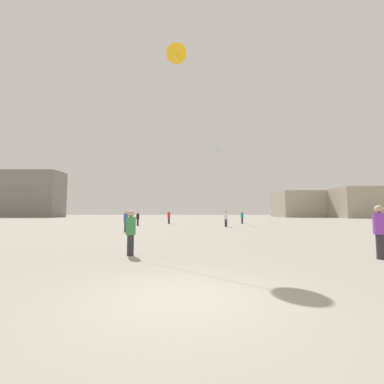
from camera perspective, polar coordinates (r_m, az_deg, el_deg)
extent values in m
plane|color=#9E9689|center=(5.31, -1.84, -22.01)|extent=(300.00, 300.00, 0.00)
cylinder|color=#2D2D33|center=(22.17, -14.13, -7.38)|extent=(0.26, 0.26, 0.78)
cylinder|color=#3351B7|center=(22.14, -14.09, -5.49)|extent=(0.37, 0.37, 0.68)
sphere|color=tan|center=(22.14, -14.07, -4.28)|extent=(0.26, 0.26, 0.26)
cylinder|color=#2D2D33|center=(29.13, 7.34, -6.68)|extent=(0.27, 0.27, 0.83)
cylinder|color=white|center=(29.10, 7.33, -5.15)|extent=(0.40, 0.40, 0.72)
sphere|color=tan|center=(29.10, 7.32, -4.17)|extent=(0.27, 0.27, 0.27)
cylinder|color=#2D2D33|center=(37.63, 10.80, -6.12)|extent=(0.26, 0.26, 0.81)
cylinder|color=teal|center=(37.62, 10.78, -4.98)|extent=(0.39, 0.39, 0.70)
sphere|color=tan|center=(37.61, 10.77, -4.24)|extent=(0.26, 0.26, 0.26)
cylinder|color=#2D2D33|center=(32.45, -11.66, -6.46)|extent=(0.24, 0.24, 0.74)
cylinder|color=black|center=(32.43, -11.64, -5.24)|extent=(0.36, 0.36, 0.65)
sphere|color=tan|center=(32.43, -11.62, -4.45)|extent=(0.24, 0.24, 0.24)
cylinder|color=#2D2D33|center=(11.27, 35.65, -9.60)|extent=(0.28, 0.28, 0.84)
cylinder|color=purple|center=(11.22, 35.47, -5.59)|extent=(0.40, 0.40, 0.73)
sphere|color=tan|center=(11.21, 35.36, -3.02)|extent=(0.28, 0.28, 0.28)
cylinder|color=#2D2D33|center=(10.25, -13.17, -11.13)|extent=(0.25, 0.25, 0.76)
cylinder|color=#388C47|center=(10.19, -13.10, -7.16)|extent=(0.36, 0.36, 0.66)
sphere|color=tan|center=(10.18, -13.05, -4.60)|extent=(0.25, 0.25, 0.25)
cylinder|color=#2D2D33|center=(36.93, -5.03, -6.20)|extent=(0.27, 0.27, 0.83)
cylinder|color=red|center=(36.91, -5.02, -5.00)|extent=(0.40, 0.40, 0.72)
sphere|color=tan|center=(36.91, -5.01, -4.23)|extent=(0.27, 0.27, 0.27)
cone|color=yellow|center=(14.24, -3.41, 27.80)|extent=(1.12, 1.00, 0.74)
sphere|color=yellow|center=(14.02, -3.15, 27.35)|extent=(0.10, 0.10, 0.10)
sphere|color=yellow|center=(13.81, -2.88, 26.89)|extent=(0.10, 0.10, 0.10)
sphere|color=yellow|center=(13.59, -2.60, 26.41)|extent=(0.10, 0.10, 0.10)
cylinder|color=silver|center=(11.66, -7.72, 13.84)|extent=(1.55, 2.15, 7.89)
pyramid|color=#1EB2C6|center=(37.77, 5.82, 9.05)|extent=(0.99, 1.45, 0.68)
sphere|color=#1EB2C6|center=(37.85, 5.74, 8.66)|extent=(0.10, 0.10, 0.10)
sphere|color=#1EB2C6|center=(37.94, 5.69, 8.31)|extent=(0.10, 0.10, 0.10)
sphere|color=#1EB2C6|center=(38.03, 5.63, 7.96)|extent=(0.10, 0.10, 0.10)
cylinder|color=silver|center=(37.38, 8.29, 2.15)|extent=(3.26, 0.44, 9.05)
cube|color=gray|center=(101.38, -32.59, -0.40)|extent=(23.56, 9.57, 14.80)
cube|color=#A39984|center=(93.44, 22.29, -2.52)|extent=(15.08, 14.92, 8.19)
cube|color=#A39984|center=(92.08, 35.42, -1.94)|extent=(25.79, 14.60, 8.43)
cube|color=brown|center=(22.20, -13.19, -8.10)|extent=(0.33, 0.32, 0.24)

